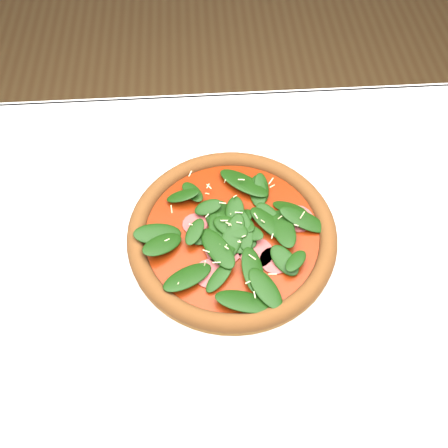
{
  "coord_description": "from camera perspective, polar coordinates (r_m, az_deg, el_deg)",
  "views": [
    {
      "loc": [
        -0.03,
        -0.31,
        1.39
      ],
      "look_at": [
        -0.01,
        0.1,
        0.77
      ],
      "focal_mm": 40.0,
      "sensor_mm": 36.0,
      "label": 1
    }
  ],
  "objects": [
    {
      "name": "ground",
      "position": [
        1.42,
        0.55,
        -20.94
      ],
      "size": [
        6.0,
        6.0,
        0.0
      ],
      "primitive_type": "plane",
      "color": "brown",
      "rests_on": "ground"
    },
    {
      "name": "dining_table",
      "position": [
        0.8,
        0.93,
        -10.56
      ],
      "size": [
        1.21,
        0.81,
        0.75
      ],
      "color": "white",
      "rests_on": "ground"
    },
    {
      "name": "plate",
      "position": [
        0.74,
        0.9,
        -1.78
      ],
      "size": [
        0.35,
        0.35,
        0.02
      ],
      "color": "white",
      "rests_on": "dining_table"
    },
    {
      "name": "pizza",
      "position": [
        0.72,
        0.92,
        -0.93
      ],
      "size": [
        0.4,
        0.4,
        0.04
      ],
      "rotation": [
        0.0,
        0.0,
        -0.42
      ],
      "color": "#996025",
      "rests_on": "plate"
    }
  ]
}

